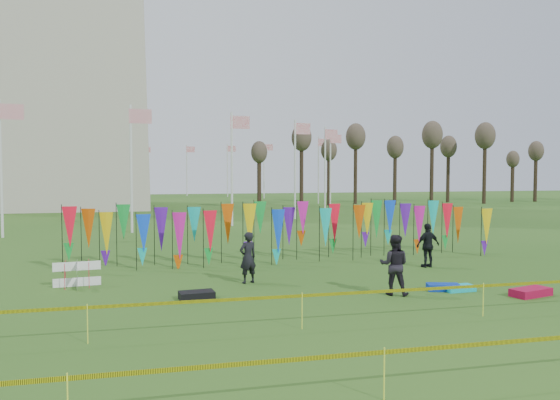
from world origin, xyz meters
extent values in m
plane|color=#224B15|center=(0.00, 0.00, 0.00)|extent=(160.00, 160.00, 0.00)
cylinder|color=silver|center=(14.00, 48.00, 4.00)|extent=(0.16, 0.16, 8.00)
plane|color=#AD1226|center=(14.60, 48.00, 7.30)|extent=(1.40, 0.00, 1.40)
cylinder|color=silver|center=(13.05, 55.25, 4.00)|extent=(0.16, 0.16, 8.00)
plane|color=#AD1226|center=(13.65, 55.25, 7.30)|extent=(1.40, 0.00, 1.40)
cylinder|color=silver|center=(10.25, 62.00, 4.00)|extent=(0.16, 0.16, 8.00)
plane|color=#AD1226|center=(10.85, 62.00, 7.30)|extent=(1.40, 0.00, 1.40)
cylinder|color=silver|center=(5.80, 67.80, 4.00)|extent=(0.16, 0.16, 8.00)
plane|color=#AD1226|center=(6.40, 67.80, 7.30)|extent=(1.40, 0.00, 1.40)
cylinder|color=silver|center=(0.00, 72.25, 4.00)|extent=(0.16, 0.16, 8.00)
plane|color=#AD1226|center=(0.60, 72.25, 7.30)|extent=(1.40, 0.00, 1.40)
cylinder|color=silver|center=(-6.75, 75.05, 4.00)|extent=(0.16, 0.16, 8.00)
plane|color=#AD1226|center=(-6.15, 75.05, 7.30)|extent=(1.40, 0.00, 1.40)
cylinder|color=silver|center=(-14.00, 76.00, 4.00)|extent=(0.16, 0.16, 8.00)
plane|color=#AD1226|center=(-13.40, 76.00, 7.30)|extent=(1.40, 0.00, 1.40)
cylinder|color=silver|center=(-21.25, 75.05, 4.00)|extent=(0.16, 0.16, 8.00)
plane|color=#AD1226|center=(-20.65, 75.05, 7.30)|extent=(1.40, 0.00, 1.40)
cylinder|color=silver|center=(-14.00, 20.00, 4.00)|extent=(0.16, 0.16, 8.00)
plane|color=#AD1226|center=(-13.40, 20.00, 7.30)|extent=(1.40, 0.00, 1.40)
cylinder|color=silver|center=(-6.75, 20.95, 4.00)|extent=(0.16, 0.16, 8.00)
plane|color=#AD1226|center=(-6.15, 20.95, 7.30)|extent=(1.40, 0.00, 1.40)
cylinder|color=silver|center=(0.00, 23.75, 4.00)|extent=(0.16, 0.16, 8.00)
plane|color=#AD1226|center=(0.60, 23.75, 7.30)|extent=(1.40, 0.00, 1.40)
cylinder|color=silver|center=(5.80, 28.20, 4.00)|extent=(0.16, 0.16, 8.00)
plane|color=#AD1226|center=(6.40, 28.20, 7.30)|extent=(1.40, 0.00, 1.40)
cylinder|color=silver|center=(10.25, 34.00, 4.00)|extent=(0.16, 0.16, 8.00)
plane|color=#AD1226|center=(10.85, 34.00, 7.30)|extent=(1.40, 0.00, 1.40)
cylinder|color=silver|center=(13.05, 40.75, 4.00)|extent=(0.16, 0.16, 8.00)
plane|color=#AD1226|center=(13.65, 40.75, 7.30)|extent=(1.40, 0.00, 1.40)
cylinder|color=black|center=(-9.00, 8.01, 1.20)|extent=(0.03, 0.03, 2.40)
cone|color=#FF0E28|center=(-8.72, 8.01, 1.52)|extent=(0.64, 0.64, 1.60)
cylinder|color=black|center=(-8.31, 8.01, 1.20)|extent=(0.03, 0.03, 2.40)
cone|color=#CF4D06|center=(-8.03, 8.01, 1.52)|extent=(0.64, 0.64, 1.60)
cylinder|color=black|center=(-7.62, 8.01, 1.20)|extent=(0.03, 0.03, 2.40)
cone|color=yellow|center=(-7.34, 8.01, 1.52)|extent=(0.64, 0.64, 1.60)
cylinder|color=black|center=(-6.92, 8.01, 1.20)|extent=(0.03, 0.03, 2.40)
cone|color=#119932|center=(-6.64, 8.01, 1.52)|extent=(0.64, 0.64, 1.60)
cylinder|color=black|center=(-6.23, 8.01, 1.20)|extent=(0.03, 0.03, 2.40)
cone|color=blue|center=(-5.95, 8.01, 1.52)|extent=(0.64, 0.64, 1.60)
cylinder|color=black|center=(-5.54, 8.01, 1.20)|extent=(0.03, 0.03, 2.40)
cone|color=#5413A8|center=(-5.26, 8.01, 1.52)|extent=(0.64, 0.64, 1.60)
cylinder|color=black|center=(-4.85, 8.01, 1.20)|extent=(0.03, 0.03, 2.40)
cone|color=#D11798|center=(-4.57, 8.01, 1.52)|extent=(0.64, 0.64, 1.60)
cylinder|color=black|center=(-4.15, 8.01, 1.20)|extent=(0.03, 0.03, 2.40)
cone|color=#0CB4AC|center=(-3.87, 8.01, 1.52)|extent=(0.64, 0.64, 1.60)
cylinder|color=black|center=(-3.46, 8.01, 1.20)|extent=(0.03, 0.03, 2.40)
cone|color=#FF0E28|center=(-3.18, 8.01, 1.52)|extent=(0.64, 0.64, 1.60)
cylinder|color=black|center=(-2.77, 8.01, 1.20)|extent=(0.03, 0.03, 2.40)
cone|color=#CF4D06|center=(-2.49, 8.01, 1.52)|extent=(0.64, 0.64, 1.60)
cylinder|color=black|center=(-2.08, 8.01, 1.20)|extent=(0.03, 0.03, 2.40)
cone|color=yellow|center=(-1.80, 8.01, 1.52)|extent=(0.64, 0.64, 1.60)
cylinder|color=black|center=(-1.38, 8.01, 1.20)|extent=(0.03, 0.03, 2.40)
cone|color=#119932|center=(-1.10, 8.01, 1.52)|extent=(0.64, 0.64, 1.60)
cylinder|color=black|center=(-0.69, 8.01, 1.20)|extent=(0.03, 0.03, 2.40)
cone|color=blue|center=(-0.41, 8.01, 1.52)|extent=(0.64, 0.64, 1.60)
cylinder|color=black|center=(0.00, 8.01, 1.20)|extent=(0.03, 0.03, 2.40)
cone|color=#5413A8|center=(0.28, 8.01, 1.52)|extent=(0.64, 0.64, 1.60)
cylinder|color=black|center=(0.69, 8.01, 1.20)|extent=(0.03, 0.03, 2.40)
cone|color=#D11798|center=(0.97, 8.01, 1.52)|extent=(0.64, 0.64, 1.60)
cylinder|color=black|center=(1.38, 8.01, 1.20)|extent=(0.03, 0.03, 2.40)
cone|color=#0CB4AC|center=(1.66, 8.01, 1.52)|extent=(0.64, 0.64, 1.60)
cylinder|color=black|center=(2.08, 8.01, 1.20)|extent=(0.03, 0.03, 2.40)
cone|color=#FF0E28|center=(2.36, 8.01, 1.52)|extent=(0.64, 0.64, 1.60)
cylinder|color=black|center=(2.77, 8.01, 1.20)|extent=(0.03, 0.03, 2.40)
cone|color=#CF4D06|center=(3.05, 8.01, 1.52)|extent=(0.64, 0.64, 1.60)
cylinder|color=black|center=(3.46, 8.01, 1.20)|extent=(0.03, 0.03, 2.40)
cone|color=yellow|center=(3.74, 8.01, 1.52)|extent=(0.64, 0.64, 1.60)
cylinder|color=black|center=(4.15, 8.01, 1.20)|extent=(0.03, 0.03, 2.40)
cone|color=#119932|center=(4.43, 8.01, 1.52)|extent=(0.64, 0.64, 1.60)
cylinder|color=black|center=(4.85, 8.01, 1.20)|extent=(0.03, 0.03, 2.40)
cone|color=blue|center=(5.13, 8.01, 1.52)|extent=(0.64, 0.64, 1.60)
cylinder|color=black|center=(5.54, 8.01, 1.20)|extent=(0.03, 0.03, 2.40)
cone|color=#5413A8|center=(5.82, 8.01, 1.52)|extent=(0.64, 0.64, 1.60)
cylinder|color=black|center=(6.23, 8.01, 1.20)|extent=(0.03, 0.03, 2.40)
cone|color=#D11798|center=(6.51, 8.01, 1.52)|extent=(0.64, 0.64, 1.60)
cylinder|color=black|center=(6.92, 8.01, 1.20)|extent=(0.03, 0.03, 2.40)
cone|color=#0CB4AC|center=(7.20, 8.01, 1.52)|extent=(0.64, 0.64, 1.60)
cylinder|color=black|center=(7.62, 8.01, 1.20)|extent=(0.03, 0.03, 2.40)
cone|color=#FF0E28|center=(7.90, 8.01, 1.52)|extent=(0.64, 0.64, 1.60)
cylinder|color=black|center=(8.31, 8.01, 1.20)|extent=(0.03, 0.03, 2.40)
cone|color=#CF4D06|center=(8.59, 8.01, 1.52)|extent=(0.64, 0.64, 1.60)
cylinder|color=black|center=(9.00, 8.01, 1.20)|extent=(0.03, 0.03, 2.40)
cone|color=yellow|center=(9.28, 8.01, 1.52)|extent=(0.64, 0.64, 1.60)
cube|color=#DBDC04|center=(0.00, -1.77, 0.82)|extent=(26.00, 0.01, 0.08)
cylinder|color=#E9FA37|center=(-7.00, -1.77, 0.45)|extent=(0.02, 0.02, 0.90)
cylinder|color=#E9FA37|center=(-2.00, -1.77, 0.45)|extent=(0.02, 0.02, 0.90)
cylinder|color=#E9FA37|center=(3.00, -1.77, 0.45)|extent=(0.02, 0.02, 0.90)
cube|color=#DBDC04|center=(0.00, -6.08, 0.82)|extent=(26.00, 0.01, 0.08)
cylinder|color=#E9FA37|center=(-2.00, -6.08, 0.45)|extent=(0.02, 0.02, 0.90)
cylinder|color=#35281A|center=(6.00, 44.00, 3.20)|extent=(0.44, 0.44, 6.40)
ellipsoid|color=#4B3E32|center=(6.00, 44.00, 6.56)|extent=(1.92, 1.92, 2.56)
cylinder|color=#35281A|center=(10.00, 44.00, 3.20)|extent=(0.44, 0.44, 6.40)
ellipsoid|color=#4B3E32|center=(10.00, 44.00, 6.56)|extent=(1.92, 1.92, 2.56)
cylinder|color=#35281A|center=(14.00, 44.00, 3.20)|extent=(0.44, 0.44, 6.40)
ellipsoid|color=#4B3E32|center=(14.00, 44.00, 6.56)|extent=(1.92, 1.92, 2.56)
cylinder|color=#35281A|center=(18.00, 44.00, 3.20)|extent=(0.44, 0.44, 6.40)
ellipsoid|color=#4B3E32|center=(18.00, 44.00, 6.56)|extent=(1.92, 1.92, 2.56)
cylinder|color=#35281A|center=(22.00, 44.00, 3.20)|extent=(0.44, 0.44, 6.40)
ellipsoid|color=#4B3E32|center=(22.00, 44.00, 6.56)|extent=(1.92, 1.92, 2.56)
cylinder|color=#35281A|center=(26.00, 44.00, 3.20)|extent=(0.44, 0.44, 6.40)
ellipsoid|color=#4B3E32|center=(26.00, 44.00, 6.56)|extent=(1.92, 1.92, 2.56)
cylinder|color=#35281A|center=(30.00, 44.00, 3.20)|extent=(0.44, 0.44, 6.40)
ellipsoid|color=#4B3E32|center=(30.00, 44.00, 6.56)|extent=(1.92, 1.92, 2.56)
cylinder|color=#35281A|center=(34.00, 44.00, 3.20)|extent=(0.44, 0.44, 6.40)
ellipsoid|color=#4B3E32|center=(34.00, 44.00, 6.56)|extent=(1.92, 1.92, 2.56)
cylinder|color=#35281A|center=(38.00, 44.00, 3.20)|extent=(0.44, 0.44, 6.40)
ellipsoid|color=#4B3E32|center=(38.00, 44.00, 6.56)|extent=(1.92, 1.92, 2.56)
cylinder|color=#35281A|center=(42.00, 44.00, 3.20)|extent=(0.44, 0.44, 6.40)
ellipsoid|color=#4B3E32|center=(42.00, 44.00, 6.56)|extent=(1.92, 1.92, 2.56)
cylinder|color=red|center=(-8.39, 4.30, 0.43)|extent=(0.02, 0.02, 0.85)
cylinder|color=red|center=(-7.64, 4.30, 0.43)|extent=(0.02, 0.02, 0.85)
cylinder|color=red|center=(-8.39, 5.05, 0.43)|extent=(0.02, 0.02, 0.85)
cylinder|color=red|center=(-7.64, 5.05, 0.43)|extent=(0.02, 0.02, 0.85)
imported|color=black|center=(-2.36, 3.94, 0.89)|extent=(0.77, 0.68, 1.77)
imported|color=black|center=(1.76, 1.13, 0.94)|extent=(1.08, 0.94, 1.89)
imported|color=black|center=(5.22, 5.35, 0.88)|extent=(1.11, 0.73, 1.77)
cube|color=#0EC1D3|center=(4.03, 1.13, 0.10)|extent=(1.00, 0.55, 0.19)
cube|color=#0A34B1|center=(3.58, 1.33, 0.11)|extent=(1.13, 0.81, 0.21)
cube|color=#AA0B35|center=(5.81, 0.00, 0.12)|extent=(1.43, 0.92, 0.24)
cube|color=black|center=(-4.28, 1.96, 0.12)|extent=(1.10, 0.71, 0.24)
camera|label=1|loc=(-5.60, -14.42, 3.85)|focal=35.00mm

